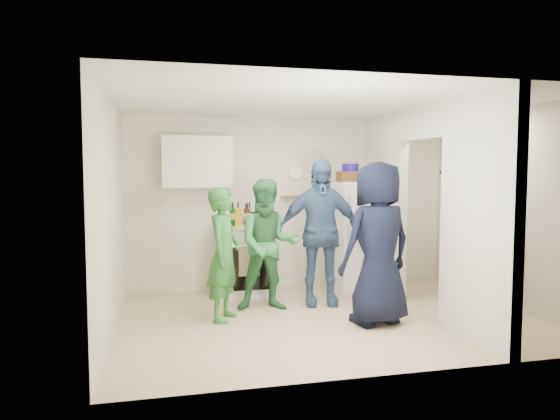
# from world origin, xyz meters

# --- Properties ---
(floor) EXTENTS (4.80, 4.80, 0.00)m
(floor) POSITION_xyz_m (0.00, 0.00, 0.00)
(floor) COLOR #C7B38C
(floor) RESTS_ON ground
(wall_back) EXTENTS (4.80, 0.00, 4.80)m
(wall_back) POSITION_xyz_m (0.00, 1.70, 1.25)
(wall_back) COLOR silver
(wall_back) RESTS_ON floor
(wall_front) EXTENTS (4.80, 0.00, 4.80)m
(wall_front) POSITION_xyz_m (0.00, -1.70, 1.25)
(wall_front) COLOR silver
(wall_front) RESTS_ON floor
(wall_left) EXTENTS (0.00, 3.40, 3.40)m
(wall_left) POSITION_xyz_m (-2.40, 0.00, 1.25)
(wall_left) COLOR silver
(wall_left) RESTS_ON floor
(wall_right) EXTENTS (0.00, 3.40, 3.40)m
(wall_right) POSITION_xyz_m (2.40, 0.00, 1.25)
(wall_right) COLOR silver
(wall_right) RESTS_ON floor
(ceiling) EXTENTS (4.80, 4.80, 0.00)m
(ceiling) POSITION_xyz_m (0.00, 0.00, 2.50)
(ceiling) COLOR white
(ceiling) RESTS_ON wall_back
(partition_pier_back) EXTENTS (0.12, 1.20, 2.50)m
(partition_pier_back) POSITION_xyz_m (1.20, 1.10, 1.25)
(partition_pier_back) COLOR silver
(partition_pier_back) RESTS_ON floor
(partition_pier_front) EXTENTS (0.12, 1.20, 2.50)m
(partition_pier_front) POSITION_xyz_m (1.20, -1.10, 1.25)
(partition_pier_front) COLOR silver
(partition_pier_front) RESTS_ON floor
(partition_header) EXTENTS (0.12, 1.00, 0.40)m
(partition_header) POSITION_xyz_m (1.20, 0.00, 2.30)
(partition_header) COLOR silver
(partition_header) RESTS_ON partition_pier_back
(stove) EXTENTS (0.82, 0.68, 0.97)m
(stove) POSITION_xyz_m (-0.76, 1.37, 0.49)
(stove) COLOR white
(stove) RESTS_ON floor
(upper_cabinet) EXTENTS (0.95, 0.34, 0.70)m
(upper_cabinet) POSITION_xyz_m (-1.40, 1.52, 1.85)
(upper_cabinet) COLOR silver
(upper_cabinet) RESTS_ON wall_back
(fridge) EXTENTS (0.65, 0.63, 1.57)m
(fridge) POSITION_xyz_m (0.90, 1.34, 0.79)
(fridge) COLOR white
(fridge) RESTS_ON floor
(wicker_basket) EXTENTS (0.35, 0.25, 0.15)m
(wicker_basket) POSITION_xyz_m (0.80, 1.39, 1.65)
(wicker_basket) COLOR brown
(wicker_basket) RESTS_ON fridge
(blue_bowl) EXTENTS (0.24, 0.24, 0.11)m
(blue_bowl) POSITION_xyz_m (0.80, 1.39, 1.78)
(blue_bowl) COLOR navy
(blue_bowl) RESTS_ON wicker_basket
(yellow_cup_stack_top) EXTENTS (0.09, 0.09, 0.25)m
(yellow_cup_stack_top) POSITION_xyz_m (1.12, 1.24, 1.70)
(yellow_cup_stack_top) COLOR yellow
(yellow_cup_stack_top) RESTS_ON fridge
(wall_clock) EXTENTS (0.22, 0.02, 0.22)m
(wall_clock) POSITION_xyz_m (0.05, 1.68, 1.70)
(wall_clock) COLOR white
(wall_clock) RESTS_ON wall_back
(spice_shelf) EXTENTS (0.35, 0.08, 0.03)m
(spice_shelf) POSITION_xyz_m (0.00, 1.65, 1.35)
(spice_shelf) COLOR olive
(spice_shelf) RESTS_ON wall_back
(nook_window) EXTENTS (0.03, 0.70, 0.80)m
(nook_window) POSITION_xyz_m (2.38, 0.20, 1.65)
(nook_window) COLOR black
(nook_window) RESTS_ON wall_right
(nook_window_frame) EXTENTS (0.04, 0.76, 0.86)m
(nook_window_frame) POSITION_xyz_m (2.36, 0.20, 1.65)
(nook_window_frame) COLOR white
(nook_window_frame) RESTS_ON wall_right
(nook_valance) EXTENTS (0.04, 0.82, 0.18)m
(nook_valance) POSITION_xyz_m (2.34, 0.20, 2.00)
(nook_valance) COLOR white
(nook_valance) RESTS_ON wall_right
(yellow_cup_stack_stove) EXTENTS (0.09, 0.09, 0.25)m
(yellow_cup_stack_stove) POSITION_xyz_m (-0.88, 1.15, 1.10)
(yellow_cup_stack_stove) COLOR yellow
(yellow_cup_stack_stove) RESTS_ON stove
(red_cup) EXTENTS (0.09, 0.09, 0.12)m
(red_cup) POSITION_xyz_m (-0.54, 1.17, 1.03)
(red_cup) COLOR red
(red_cup) RESTS_ON stove
(person_green_left) EXTENTS (0.57, 0.66, 1.53)m
(person_green_left) POSITION_xyz_m (-1.19, 0.20, 0.76)
(person_green_left) COLOR #337830
(person_green_left) RESTS_ON floor
(person_green_center) EXTENTS (0.85, 0.70, 1.62)m
(person_green_center) POSITION_xyz_m (-0.60, 0.51, 0.81)
(person_green_center) COLOR #337442
(person_green_center) RESTS_ON floor
(person_denim) EXTENTS (1.15, 0.62, 1.87)m
(person_denim) POSITION_xyz_m (0.09, 0.63, 0.94)
(person_denim) COLOR #3B5880
(person_denim) RESTS_ON floor
(person_navy) EXTENTS (1.01, 0.79, 1.83)m
(person_navy) POSITION_xyz_m (0.47, -0.33, 0.91)
(person_navy) COLOR black
(person_navy) RESTS_ON floor
(person_nook) EXTENTS (0.99, 1.39, 1.96)m
(person_nook) POSITION_xyz_m (1.98, 0.26, 0.98)
(person_nook) COLOR black
(person_nook) RESTS_ON floor
(bottle_a) EXTENTS (0.08, 0.08, 0.28)m
(bottle_a) POSITION_xyz_m (-1.03, 1.50, 1.11)
(bottle_a) COLOR brown
(bottle_a) RESTS_ON stove
(bottle_b) EXTENTS (0.08, 0.08, 0.33)m
(bottle_b) POSITION_xyz_m (-0.94, 1.29, 1.14)
(bottle_b) COLOR #17461C
(bottle_b) RESTS_ON stove
(bottle_c) EXTENTS (0.07, 0.07, 0.32)m
(bottle_c) POSITION_xyz_m (-0.83, 1.53, 1.13)
(bottle_c) COLOR #B3B8C2
(bottle_c) RESTS_ON stove
(bottle_d) EXTENTS (0.07, 0.07, 0.31)m
(bottle_d) POSITION_xyz_m (-0.73, 1.30, 1.13)
(bottle_d) COLOR maroon
(bottle_d) RESTS_ON stove
(bottle_e) EXTENTS (0.06, 0.06, 0.31)m
(bottle_e) POSITION_xyz_m (-0.66, 1.53, 1.13)
(bottle_e) COLOR #9597A5
(bottle_e) RESTS_ON stove
(bottle_f) EXTENTS (0.07, 0.07, 0.28)m
(bottle_f) POSITION_xyz_m (-0.57, 1.38, 1.11)
(bottle_f) COLOR #13351B
(bottle_f) RESTS_ON stove
(bottle_g) EXTENTS (0.07, 0.07, 0.31)m
(bottle_g) POSITION_xyz_m (-0.51, 1.51, 1.13)
(bottle_g) COLOR olive
(bottle_g) RESTS_ON stove
(bottle_h) EXTENTS (0.08, 0.08, 0.29)m
(bottle_h) POSITION_xyz_m (-1.05, 1.24, 1.12)
(bottle_h) COLOR #9CA0A7
(bottle_h) RESTS_ON stove
(bottle_i) EXTENTS (0.07, 0.07, 0.29)m
(bottle_i) POSITION_xyz_m (-0.73, 1.47, 1.12)
(bottle_i) COLOR #5E2810
(bottle_i) RESTS_ON stove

